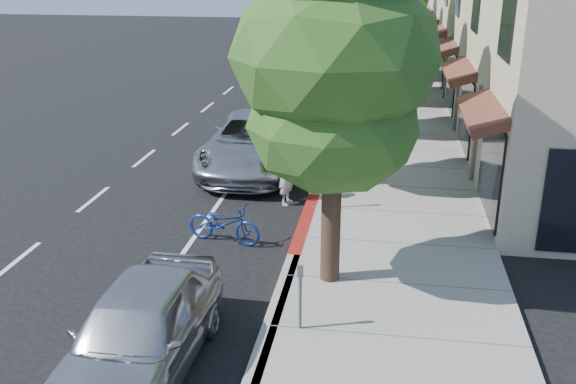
% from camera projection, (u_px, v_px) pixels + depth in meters
% --- Properties ---
extents(ground, '(120.00, 120.00, 0.00)m').
position_uv_depth(ground, '(300.00, 242.00, 15.45)').
color(ground, black).
rests_on(ground, ground).
extents(sidewalk, '(4.60, 56.00, 0.15)m').
position_uv_depth(sidewalk, '(396.00, 151.00, 22.51)').
color(sidewalk, gray).
rests_on(sidewalk, ground).
extents(curb, '(0.30, 56.00, 0.15)m').
position_uv_depth(curb, '(330.00, 148.00, 22.84)').
color(curb, '#9E998E').
rests_on(curb, ground).
extents(curb_red_segment, '(0.32, 4.00, 0.15)m').
position_uv_depth(curb_red_segment, '(305.00, 223.00, 16.35)').
color(curb_red_segment, maroon).
rests_on(curb_red_segment, ground).
extents(storefront_building, '(10.00, 36.00, 7.00)m').
position_uv_depth(storefront_building, '(559.00, 25.00, 29.56)').
color(storefront_building, beige).
rests_on(storefront_building, ground).
extents(street_tree_0, '(3.98, 3.98, 7.34)m').
position_uv_depth(street_tree_0, '(335.00, 62.00, 11.86)').
color(street_tree_0, black).
rests_on(street_tree_0, ground).
extents(street_tree_1, '(4.18, 4.18, 7.13)m').
position_uv_depth(street_tree_1, '(353.00, 36.00, 17.50)').
color(street_tree_1, black).
rests_on(street_tree_1, ground).
extents(street_tree_2, '(4.21, 4.21, 7.22)m').
position_uv_depth(street_tree_2, '(363.00, 15.00, 23.04)').
color(street_tree_2, black).
rests_on(street_tree_2, ground).
extents(street_tree_4, '(4.40, 4.40, 6.90)m').
position_uv_depth(street_tree_4, '(373.00, 2.00, 34.27)').
color(street_tree_4, black).
rests_on(street_tree_4, ground).
extents(cyclist, '(0.52, 0.71, 1.80)m').
position_uv_depth(cyclist, '(287.00, 173.00, 17.58)').
color(cyclist, silver).
rests_on(cyclist, ground).
extents(bicycle, '(1.96, 1.03, 0.98)m').
position_uv_depth(bicycle, '(224.00, 223.00, 15.31)').
color(bicycle, navy).
rests_on(bicycle, ground).
extents(silver_suv, '(2.96, 6.35, 1.76)m').
position_uv_depth(silver_suv, '(256.00, 142.00, 20.56)').
color(silver_suv, '#A9A8AD').
rests_on(silver_suv, ground).
extents(dark_sedan, '(2.38, 5.11, 1.62)m').
position_uv_depth(dark_sedan, '(306.00, 107.00, 25.77)').
color(dark_sedan, black).
rests_on(dark_sedan, ground).
extents(white_pickup, '(2.43, 5.82, 1.68)m').
position_uv_depth(white_pickup, '(304.00, 78.00, 31.72)').
color(white_pickup, silver).
rests_on(white_pickup, ground).
extents(dark_suv_far, '(2.39, 5.21, 1.73)m').
position_uv_depth(dark_suv_far, '(326.00, 60.00, 37.08)').
color(dark_suv_far, black).
rests_on(dark_suv_far, ground).
extents(near_car_a, '(1.94, 4.63, 1.57)m').
position_uv_depth(near_car_a, '(139.00, 331.00, 10.35)').
color(near_car_a, '#B8B9BD').
rests_on(near_car_a, ground).
extents(pedestrian, '(1.15, 1.10, 1.86)m').
position_uv_depth(pedestrian, '(403.00, 111.00, 23.86)').
color(pedestrian, black).
rests_on(pedestrian, sidewalk).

